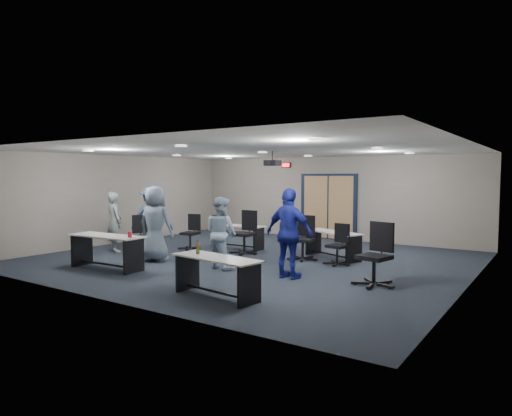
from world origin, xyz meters
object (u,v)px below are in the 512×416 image
Objects in this scene: table_front_right at (216,269)px; chair_back_a at (190,232)px; chair_back_c at (303,238)px; chair_loose_right at (374,254)px; table_back_left at (237,233)px; chair_back_d at (337,244)px; person_gray at (114,222)px; table_back_right at (333,240)px; chair_loose_left at (141,235)px; person_plaid at (155,224)px; person_back at (151,218)px; chair_back_b at (244,232)px; person_lightblue at (221,233)px; person_navy at (289,234)px; table_front_left at (107,246)px.

table_front_right is 1.80× the size of chair_back_a.
chair_back_c is 2.85m from chair_loose_right.
chair_back_c reaches higher than table_back_left.
person_gray reaches higher than chair_back_d.
chair_loose_left reaches higher than table_back_right.
table_front_right is 3.85m from chair_back_d.
chair_loose_left is 0.56× the size of person_plaid.
person_gray is at bearing 11.32° from person_back.
chair_back_b is at bearing -139.12° from table_back_right.
person_lightblue is at bearing 174.29° from person_plaid.
person_gray is (-7.26, -0.15, 0.22)m from chair_loose_right.
chair_loose_left is at bearing 80.07° from person_back.
chair_back_b is (1.72, 0.23, 0.08)m from chair_back_a.
table_front_right is 0.97× the size of person_navy.
person_navy and person_back have the same top height.
chair_back_b reaches higher than table_back_left.
table_back_left is 0.91× the size of person_back.
chair_back_d is at bearing -32.73° from chair_loose_left.
person_navy is (0.32, 1.95, 0.43)m from table_front_right.
table_back_left is 1.61× the size of chair_loose_left.
person_lightblue is (1.38, -2.48, 0.35)m from table_back_left.
chair_loose_left is 4.68m from person_navy.
table_back_left is at bearing -112.36° from person_plaid.
table_front_right is 3.79m from person_plaid.
table_front_right is at bearing 140.15° from person_plaid.
chair_back_a is 1.46m from chair_loose_left.
table_front_left is at bearing -138.55° from chair_back_c.
person_back is at bearing -136.90° from table_back_left.
table_back_left is 2.70m from chair_loose_left.
person_back reaches higher than chair_back_c.
chair_back_a is 5.96m from chair_loose_right.
chair_loose_left is 2.91m from person_lightblue.
chair_back_b is 3.59m from person_gray.
chair_loose_right is 7.26m from person_gray.
table_back_right is 0.83m from chair_back_c.
person_plaid is at bearing -74.53° from chair_loose_left.
chair_back_b is 3.10m from person_navy.
chair_loose_right is 5.32m from person_plaid.
table_front_right is 5.27m from table_back_left.
table_front_right is 5.72m from person_gray.
person_back is (-1.22, 1.01, 0.00)m from person_plaid.
person_back is (-3.09, 0.81, 0.11)m from person_lightblue.
person_plaid reaches higher than chair_back_a.
chair_loose_right is 0.65× the size of person_back.
table_front_right is 1.01× the size of table_back_right.
table_front_right is 1.08× the size of person_gray.
person_navy is at bearing -61.93° from table_back_right.
table_back_left is at bearing -34.88° from person_navy.
table_back_left is 1.01× the size of person_gray.
chair_back_a is at bearing -143.42° from table_back_right.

